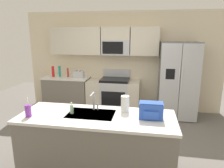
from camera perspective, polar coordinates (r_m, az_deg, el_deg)
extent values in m
plane|color=#66605B|center=(4.00, -1.55, -16.87)|extent=(9.00, 9.00, 0.00)
cube|color=beige|center=(5.61, 2.69, 6.19)|extent=(5.20, 0.10, 2.60)
cube|color=beige|center=(5.75, -12.84, 11.55)|extent=(0.70, 0.32, 0.70)
cube|color=beige|center=(5.53, -6.25, 11.73)|extent=(0.64, 0.32, 0.70)
cube|color=beige|center=(5.32, 9.05, 11.57)|extent=(0.70, 0.32, 0.70)
cube|color=#B7BABF|center=(5.39, 1.11, 10.05)|extent=(0.72, 0.32, 0.38)
cube|color=black|center=(5.23, 0.17, 9.95)|extent=(0.52, 0.01, 0.30)
cube|color=beige|center=(5.38, 1.13, 13.78)|extent=(0.72, 0.32, 0.32)
cube|color=slate|center=(5.83, -12.24, -2.59)|extent=(1.18, 0.60, 0.86)
cube|color=silver|center=(5.72, -12.47, 1.74)|extent=(1.21, 0.63, 0.04)
cube|color=#B7BABF|center=(5.48, 0.83, -3.41)|extent=(0.72, 0.60, 0.84)
cube|color=black|center=(5.18, 0.30, -4.07)|extent=(0.60, 0.01, 0.36)
cube|color=black|center=(5.36, 0.84, 1.18)|extent=(0.72, 0.60, 0.06)
cube|color=#B7BABF|center=(5.60, 1.28, 3.07)|extent=(0.72, 0.06, 0.20)
cube|color=beige|center=(5.59, -4.66, -3.13)|extent=(0.36, 0.60, 0.84)
cube|color=beige|center=(5.43, 6.06, -3.66)|extent=(0.28, 0.60, 0.84)
cube|color=#4C4F54|center=(5.29, 17.61, 0.97)|extent=(0.90, 0.70, 1.85)
cube|color=#B7BABF|center=(4.91, 15.57, 0.15)|extent=(0.44, 0.04, 1.81)
cube|color=#B7BABF|center=(4.98, 20.72, -0.07)|extent=(0.44, 0.04, 1.81)
cylinder|color=silver|center=(4.88, 17.94, 1.03)|extent=(0.02, 0.02, 0.60)
cylinder|color=silver|center=(4.89, 18.64, 1.00)|extent=(0.02, 0.02, 0.60)
cube|color=black|center=(4.84, 15.76, 2.64)|extent=(0.20, 0.00, 0.24)
cube|color=slate|center=(3.20, -4.06, -16.45)|extent=(2.19, 0.80, 0.86)
cube|color=silver|center=(3.00, -4.20, -8.99)|extent=(2.23, 0.84, 0.04)
cube|color=#B7BABF|center=(3.06, -5.81, -8.40)|extent=(0.68, 0.44, 0.03)
cube|color=#B7BABF|center=(5.52, -9.20, 2.64)|extent=(0.28, 0.16, 0.18)
cube|color=black|center=(5.52, -9.73, 3.55)|extent=(0.03, 0.11, 0.01)
cube|color=black|center=(5.49, -8.74, 3.53)|extent=(0.03, 0.11, 0.01)
cylinder|color=#B2332D|center=(5.67, -12.05, 3.11)|extent=(0.05, 0.05, 0.24)
cylinder|color=teal|center=(5.78, -14.23, 3.41)|extent=(0.06, 0.06, 0.29)
cylinder|color=red|center=(5.79, -15.93, 3.34)|extent=(0.07, 0.07, 0.29)
cylinder|color=#B7BABF|center=(3.16, -5.06, -4.66)|extent=(0.03, 0.03, 0.28)
cylinder|color=#B7BABF|center=(3.03, -5.59, -2.92)|extent=(0.02, 0.20, 0.02)
cylinder|color=#B7BABF|center=(3.18, -3.97, -6.27)|extent=(0.02, 0.02, 0.10)
cylinder|color=purple|center=(3.13, -22.10, -6.89)|extent=(0.08, 0.08, 0.17)
cylinder|color=white|center=(3.08, -22.13, -4.55)|extent=(0.01, 0.03, 0.14)
cylinder|color=#A5D8B2|center=(3.09, -11.07, -6.82)|extent=(0.06, 0.06, 0.13)
cylinder|color=white|center=(3.06, -11.14, -5.33)|extent=(0.02, 0.02, 0.04)
cylinder|color=white|center=(3.09, 3.62, -5.44)|extent=(0.12, 0.12, 0.24)
cube|color=blue|center=(2.91, 10.68, -7.16)|extent=(0.32, 0.20, 0.22)
cube|color=#2749A9|center=(2.85, 10.77, -5.34)|extent=(0.30, 0.14, 0.03)
cube|color=blue|center=(2.82, 10.67, -8.49)|extent=(0.20, 0.03, 0.11)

